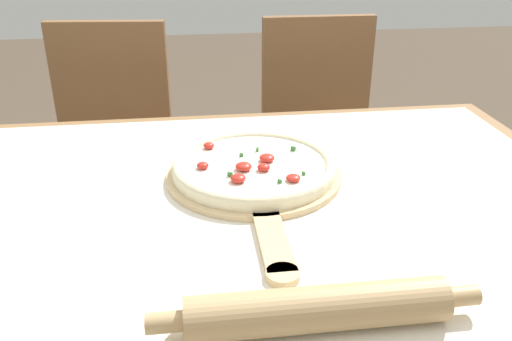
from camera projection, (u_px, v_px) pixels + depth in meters
dining_table at (239, 245)px, 1.03m from camera, size 1.37×0.91×0.72m
towel_cloth at (238, 198)px, 0.98m from camera, size 1.29×0.83×0.00m
pizza_peel at (255, 180)px, 1.03m from camera, size 0.34×0.52×0.01m
pizza at (254, 166)px, 1.04m from camera, size 0.31×0.31×0.03m
rolling_pin at (317, 309)px, 0.66m from camera, size 0.42×0.06×0.06m
chair_left at (111, 141)px, 1.78m from camera, size 0.44×0.44×0.88m
chair_right at (320, 131)px, 1.87m from camera, size 0.41×0.41×0.88m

